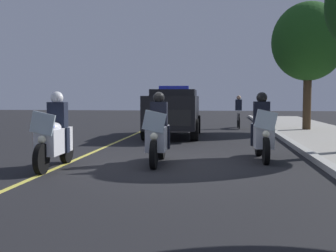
% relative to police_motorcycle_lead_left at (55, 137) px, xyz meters
% --- Properties ---
extents(ground_plane, '(80.00, 80.00, 0.00)m').
position_rel_police_motorcycle_lead_left_xyz_m(ground_plane, '(-0.97, 2.42, -0.70)').
color(ground_plane, black).
extents(curb_strip, '(48.00, 0.24, 0.15)m').
position_rel_police_motorcycle_lead_left_xyz_m(curb_strip, '(-0.97, 6.02, -0.62)').
color(curb_strip, '#B7B5AD').
rests_on(curb_strip, ground).
extents(lane_stripe_center, '(48.00, 0.12, 0.01)m').
position_rel_police_motorcycle_lead_left_xyz_m(lane_stripe_center, '(-0.97, 0.02, -0.70)').
color(lane_stripe_center, '#E0D14C').
rests_on(lane_stripe_center, ground).
extents(police_motorcycle_lead_left, '(2.14, 0.57, 1.72)m').
position_rel_police_motorcycle_lead_left_xyz_m(police_motorcycle_lead_left, '(0.00, 0.00, 0.00)').
color(police_motorcycle_lead_left, black).
rests_on(police_motorcycle_lead_left, ground).
extents(police_motorcycle_lead_right, '(2.14, 0.57, 1.72)m').
position_rel_police_motorcycle_lead_left_xyz_m(police_motorcycle_lead_right, '(-0.93, 2.19, 0.00)').
color(police_motorcycle_lead_right, black).
rests_on(police_motorcycle_lead_right, ground).
extents(police_motorcycle_trailing, '(2.14, 0.57, 1.72)m').
position_rel_police_motorcycle_lead_left_xyz_m(police_motorcycle_trailing, '(-1.87, 4.73, 0.00)').
color(police_motorcycle_trailing, black).
rests_on(police_motorcycle_trailing, ground).
extents(police_suv, '(4.95, 2.17, 2.05)m').
position_rel_police_motorcycle_lead_left_xyz_m(police_suv, '(-7.79, 1.80, 0.37)').
color(police_suv, black).
rests_on(police_suv, ground).
extents(cyclist_background, '(1.76, 0.33, 1.69)m').
position_rel_police_motorcycle_lead_left_xyz_m(cyclist_background, '(-12.63, 4.60, 0.14)').
color(cyclist_background, black).
rests_on(cyclist_background, ground).
extents(tree_far_back, '(3.33, 3.33, 5.86)m').
position_rel_police_motorcycle_lead_left_xyz_m(tree_far_back, '(-11.09, 7.67, 3.43)').
color(tree_far_back, '#42301E').
rests_on(tree_far_back, sidewalk_strip).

